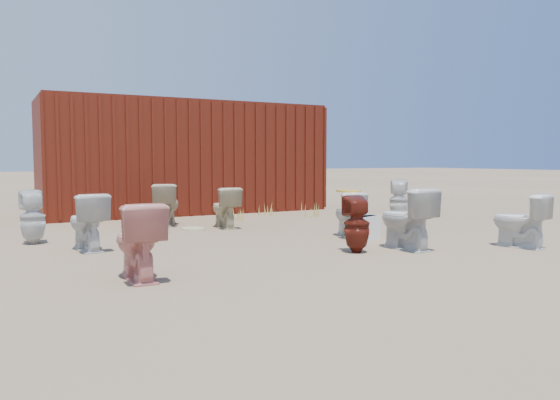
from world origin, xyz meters
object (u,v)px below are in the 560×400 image
toilet_front_maroon (357,224)px  toilet_back_e (399,200)px  shipping_container (183,158)px  toilet_back_a (33,217)px  toilet_back_beige_left (225,208)px  toilet_front_c (406,219)px  loose_tank (366,228)px  toilet_back_yellowlid (348,214)px  toilet_front_a (87,222)px  toilet_back_beige_right (167,204)px  toilet_front_pink (138,241)px  toilet_front_e (520,220)px

toilet_front_maroon → toilet_back_e: size_ratio=0.92×
shipping_container → toilet_back_a: (-3.37, -3.68, -0.83)m
toilet_back_a → toilet_back_beige_left: 3.03m
shipping_container → toilet_front_c: bearing=-82.4°
loose_tank → toilet_front_maroon: bearing=-154.7°
toilet_back_yellowlid → toilet_front_a: bearing=7.2°
toilet_front_c → toilet_back_beige_left: bearing=-72.8°
toilet_back_a → toilet_back_beige_right: bearing=-154.3°
shipping_container → toilet_front_maroon: 6.41m
toilet_front_pink → toilet_back_yellowlid: bearing=-157.3°
toilet_back_yellowlid → toilet_back_beige_left: bearing=-40.7°
toilet_front_c → toilet_back_a: 5.05m
toilet_front_pink → toilet_back_e: 6.35m
toilet_front_pink → toilet_back_a: toilet_front_pink is taller
toilet_front_c → toilet_front_a: bearing=-30.7°
toilet_front_e → toilet_back_beige_left: size_ratio=1.03×
toilet_front_e → loose_tank: bearing=-60.3°
toilet_front_c → toilet_front_maroon: 0.72m
toilet_front_c → toilet_front_maroon: toilet_front_c is taller
toilet_front_a → toilet_back_yellowlid: toilet_front_a is taller
toilet_front_pink → toilet_back_e: bearing=-153.2°
toilet_front_e → toilet_front_maroon: bearing=-31.7°
toilet_back_a → toilet_back_yellowlid: size_ratio=1.09×
toilet_back_beige_left → loose_tank: size_ratio=1.39×
shipping_container → toilet_front_c: size_ratio=7.49×
toilet_front_c → toilet_back_e: bearing=-132.8°
toilet_front_pink → toilet_back_beige_right: bearing=-110.0°
toilet_back_a → toilet_back_e: size_ratio=0.96×
toilet_back_beige_left → toilet_back_e: 3.43m
toilet_front_pink → toilet_back_yellowlid: 3.81m
shipping_container → toilet_front_pink: size_ratio=7.91×
toilet_back_beige_left → loose_tank: bearing=120.2°
toilet_back_beige_right → loose_tank: toilet_back_beige_right is taller
toilet_front_a → toilet_front_e: 5.64m
toilet_front_maroon → loose_tank: toilet_front_maroon is taller
toilet_back_beige_right → toilet_back_yellowlid: toilet_back_beige_right is taller
toilet_back_a → toilet_back_e: toilet_back_e is taller
toilet_front_c → toilet_front_e: 1.55m
toilet_front_a → toilet_front_maroon: 3.43m
toilet_front_c → toilet_back_yellowlid: size_ratio=1.18×
shipping_container → toilet_front_pink: 7.16m
toilet_back_beige_left → toilet_front_e: bearing=126.7°
toilet_back_beige_left → toilet_back_beige_right: bearing=-44.6°
toilet_front_c → toilet_back_a: toilet_front_c is taller
toilet_front_a → loose_tank: bearing=157.6°
toilet_front_pink → toilet_front_maroon: (2.79, 0.26, -0.02)m
toilet_back_yellowlid → toilet_back_e: size_ratio=0.88×
toilet_back_beige_right → toilet_front_e: bearing=151.4°
toilet_back_a → toilet_front_c: bearing=144.4°
toilet_front_pink → toilet_back_a: bearing=-76.0°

